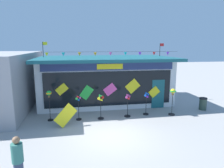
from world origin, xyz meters
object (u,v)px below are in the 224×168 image
trash_bin (203,104)px  wind_spinner_left (78,106)px  wind_spinner_right (146,101)px  wind_spinner_far_right (173,96)px  wind_spinner_far_left (49,98)px  wind_spinner_center_right (128,104)px  display_kite_on_ground (66,115)px  kite_shop_building (105,79)px  person_near_camera (18,162)px  wind_spinner_center_left (101,103)px

trash_bin → wind_spinner_left: bearing=-176.8°
wind_spinner_right → wind_spinner_far_right: size_ratio=0.88×
wind_spinner_far_left → wind_spinner_right: bearing=-0.2°
wind_spinner_center_right → wind_spinner_far_left: bearing=177.8°
wind_spinner_right → wind_spinner_center_right: bearing=-172.9°
display_kite_on_ground → kite_shop_building: bearing=59.3°
kite_shop_building → wind_spinner_right: (2.10, -3.67, -0.84)m
kite_shop_building → trash_bin: 7.25m
wind_spinner_right → person_near_camera: size_ratio=0.89×
trash_bin → kite_shop_building: bearing=151.7°
wind_spinner_right → wind_spinner_center_left: bearing=-174.8°
wind_spinner_center_right → trash_bin: 5.44m
wind_spinner_far_left → person_near_camera: size_ratio=1.07×
wind_spinner_far_right → display_kite_on_ground: (-6.50, -0.74, -0.56)m
wind_spinner_center_left → trash_bin: 7.12m
person_near_camera → display_kite_on_ground: (1.19, 4.62, -0.22)m
kite_shop_building → wind_spinner_right: kite_shop_building is taller
wind_spinner_far_right → wind_spinner_center_right: bearing=177.0°
trash_bin → display_kite_on_ground: (-9.07, -1.34, 0.21)m
kite_shop_building → wind_spinner_far_right: bearing=-47.1°
wind_spinner_left → person_near_camera: 5.81m
wind_spinner_far_left → wind_spinner_right: size_ratio=1.21×
wind_spinner_far_left → display_kite_on_ground: size_ratio=1.51×
kite_shop_building → wind_spinner_far_left: size_ratio=5.49×
person_near_camera → display_kite_on_ground: bearing=19.1°
wind_spinner_left → wind_spinner_far_right: 5.82m
wind_spinner_center_left → wind_spinner_far_right: 4.51m
wind_spinner_far_left → wind_spinner_far_right: bearing=-2.5°
wind_spinner_center_left → trash_bin: (7.07, 0.56, -0.55)m
kite_shop_building → trash_bin: kite_shop_building is taller
wind_spinner_left → person_near_camera: (-1.88, -5.49, 0.01)m
wind_spinner_left → wind_spinner_far_right: wind_spinner_far_right is taller
kite_shop_building → trash_bin: (6.27, -3.38, -1.34)m
wind_spinner_far_left → wind_spinner_far_right: 7.46m
wind_spinner_center_left → trash_bin: size_ratio=1.82×
wind_spinner_right → wind_spinner_left: bearing=-177.6°
wind_spinner_center_left → kite_shop_building: bearing=78.4°
wind_spinner_far_left → wind_spinner_center_left: wind_spinner_far_left is taller
kite_shop_building → person_near_camera: kite_shop_building is taller
wind_spinner_far_left → wind_spinner_right: 5.86m
wind_spinner_left → display_kite_on_ground: 1.13m
kite_shop_building → display_kite_on_ground: (-2.80, -4.72, -1.13)m
wind_spinner_center_left → trash_bin: wind_spinner_center_left is taller
wind_spinner_left → wind_spinner_right: size_ratio=1.00×
wind_spinner_center_right → person_near_camera: person_near_camera is taller
person_near_camera → trash_bin: 11.87m
wind_spinner_center_left → display_kite_on_ground: 2.17m
wind_spinner_far_left → person_near_camera: wind_spinner_far_left is taller
wind_spinner_center_left → display_kite_on_ground: size_ratio=1.28×
wind_spinner_right → display_kite_on_ground: (-4.90, -1.04, -0.29)m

